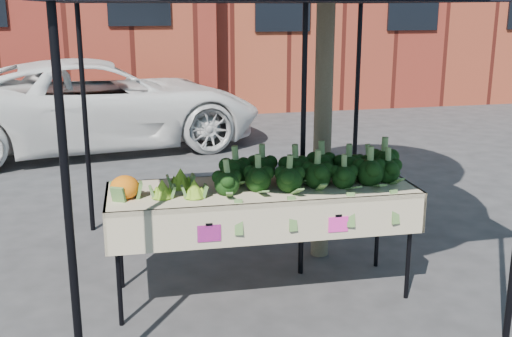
{
  "coord_description": "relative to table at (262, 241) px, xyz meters",
  "views": [
    {
      "loc": [
        -1.11,
        -4.4,
        2.27
      ],
      "look_at": [
        -0.0,
        0.28,
        1.0
      ],
      "focal_mm": 43.16,
      "sensor_mm": 36.0,
      "label": 1
    }
  ],
  "objects": [
    {
      "name": "ground",
      "position": [
        0.0,
        -0.08,
        -0.45
      ],
      "size": [
        90.0,
        90.0,
        0.0
      ],
      "primitive_type": "plane",
      "color": "#2C2C2F"
    },
    {
      "name": "table",
      "position": [
        0.0,
        0.0,
        0.0
      ],
      "size": [
        2.43,
        0.88,
        0.9
      ],
      "color": "beige",
      "rests_on": "ground"
    },
    {
      "name": "canopy",
      "position": [
        0.07,
        0.37,
        0.92
      ],
      "size": [
        3.16,
        3.16,
        2.74
      ],
      "primitive_type": null,
      "color": "black",
      "rests_on": "ground"
    },
    {
      "name": "broccoli_heap",
      "position": [
        0.39,
        0.03,
        0.59
      ],
      "size": [
        1.61,
        0.58,
        0.27
      ],
      "primitive_type": "ellipsoid",
      "color": "black",
      "rests_on": "table"
    },
    {
      "name": "romanesco_cluster",
      "position": [
        -0.67,
        -0.01,
        0.56
      ],
      "size": [
        0.44,
        0.48,
        0.21
      ],
      "primitive_type": "ellipsoid",
      "color": "#A5C036",
      "rests_on": "table"
    },
    {
      "name": "cauliflower_pair",
      "position": [
        -1.05,
        -0.05,
        0.55
      ],
      "size": [
        0.21,
        0.21,
        0.19
      ],
      "primitive_type": "ellipsoid",
      "color": "orange",
      "rests_on": "table"
    }
  ]
}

